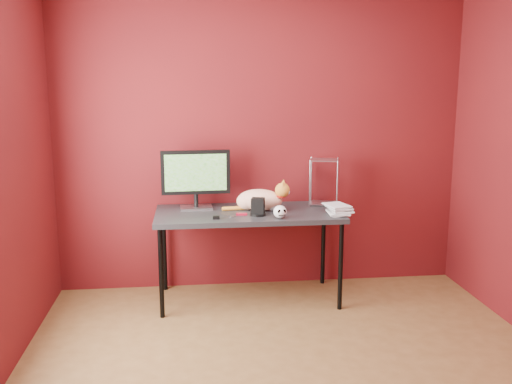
{
  "coord_description": "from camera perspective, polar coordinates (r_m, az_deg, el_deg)",
  "views": [
    {
      "loc": [
        -0.6,
        -3.12,
        1.8
      ],
      "look_at": [
        -0.11,
        1.15,
        0.95
      ],
      "focal_mm": 40.0,
      "sensor_mm": 36.0,
      "label": 1
    }
  ],
  "objects": [
    {
      "name": "monitor",
      "position": [
        4.7,
        -6.05,
        1.55
      ],
      "size": [
        0.56,
        0.19,
        0.49
      ],
      "rotation": [
        0.0,
        0.0,
        0.05
      ],
      "color": "#AAAAAF",
      "rests_on": "desk"
    },
    {
      "name": "washer",
      "position": [
        4.46,
        -2.43,
        -2.46
      ],
      "size": [
        0.04,
        0.04,
        0.0
      ],
      "primitive_type": "cylinder",
      "color": "#AAAAAF",
      "rests_on": "desk"
    },
    {
      "name": "skull_mug",
      "position": [
        4.4,
        2.42,
        -1.99
      ],
      "size": [
        0.1,
        0.11,
        0.1
      ],
      "rotation": [
        0.0,
        0.0,
        0.17
      ],
      "color": "white",
      "rests_on": "desk"
    },
    {
      "name": "book_stack",
      "position": [
        4.5,
        7.45,
        3.21
      ],
      "size": [
        0.21,
        0.25,
        0.87
      ],
      "rotation": [
        0.0,
        0.0,
        0.16
      ],
      "color": "beige",
      "rests_on": "desk"
    },
    {
      "name": "cat",
      "position": [
        4.66,
        0.44,
        -0.75
      ],
      "size": [
        0.55,
        0.31,
        0.26
      ],
      "rotation": [
        0.0,
        0.0,
        -0.33
      ],
      "color": "orange",
      "rests_on": "desk"
    },
    {
      "name": "wire_rack",
      "position": [
        4.9,
        6.8,
        1.04
      ],
      "size": [
        0.27,
        0.24,
        0.4
      ],
      "rotation": [
        0.0,
        0.0,
        -0.26
      ],
      "color": "#AAAAAF",
      "rests_on": "desk"
    },
    {
      "name": "room",
      "position": [
        3.2,
        4.39,
        4.73
      ],
      "size": [
        3.52,
        3.52,
        2.61
      ],
      "color": "brown",
      "rests_on": "ground"
    },
    {
      "name": "speaker",
      "position": [
        4.49,
        0.19,
        -1.55
      ],
      "size": [
        0.12,
        0.12,
        0.14
      ],
      "rotation": [
        0.0,
        0.0,
        -0.26
      ],
      "color": "black",
      "rests_on": "desk"
    },
    {
      "name": "desk",
      "position": [
        4.64,
        -0.77,
        -2.57
      ],
      "size": [
        1.5,
        0.7,
        0.75
      ],
      "color": "black",
      "rests_on": "ground"
    },
    {
      "name": "black_gadget",
      "position": [
        4.39,
        -4.01,
        -2.56
      ],
      "size": [
        0.05,
        0.03,
        0.02
      ],
      "primitive_type": "cube",
      "rotation": [
        0.0,
        0.0,
        -0.01
      ],
      "color": "black",
      "rests_on": "desk"
    },
    {
      "name": "pocket_knife",
      "position": [
        4.51,
        -1.45,
        -2.23
      ],
      "size": [
        0.09,
        0.03,
        0.02
      ],
      "primitive_type": "cube",
      "rotation": [
        0.0,
        0.0,
        -0.05
      ],
      "color": "maroon",
      "rests_on": "desk"
    }
  ]
}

